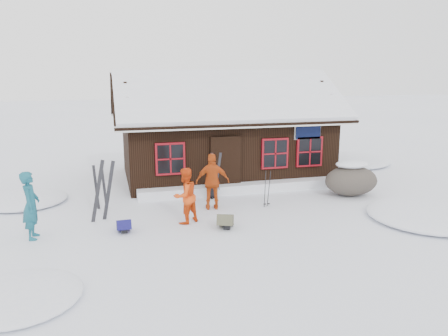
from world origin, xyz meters
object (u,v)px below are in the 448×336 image
Objects in this scene: ski_poles at (267,189)px; skier_teal at (31,205)px; skier_crouched at (213,185)px; backpack_blue at (124,227)px; skier_orange_right at (213,182)px; ski_pair_left at (103,191)px; boulder at (351,180)px; backpack_olive at (225,223)px; skier_orange_left at (185,196)px.

skier_teal is at bearing -171.67° from ski_poles.
backpack_blue is at bearing -151.42° from skier_crouched.
skier_crouched is 0.74× the size of ski_poles.
skier_orange_right is 0.97× the size of ski_pair_left.
ski_poles is at bearing -176.76° from skier_orange_right.
skier_teal is 2.46m from backpack_blue.
backpack_blue is (-3.15, -2.58, -0.32)m from skier_crouched.
boulder is (4.84, -0.92, 0.11)m from skier_crouched.
ski_pair_left is at bearing -169.30° from skier_crouched.
boulder is 3.83× the size of backpack_blue.
skier_teal is 1.00× the size of skier_orange_right.
backpack_olive is (5.11, -0.58, -0.75)m from skier_teal.
backpack_blue is (2.33, -0.16, -0.77)m from skier_teal.
ski_pair_left is at bearing 176.28° from backpack_olive.
skier_teal reaches higher than skier_orange_left.
skier_teal reaches higher than backpack_olive.
backpack_blue is (-1.77, -0.29, -0.68)m from skier_orange_left.
backpack_blue is (-7.99, -1.66, -0.43)m from boulder.
ski_pair_left is 3.28× the size of backpack_olive.
skier_teal reaches higher than backpack_blue.
skier_orange_right is 1.94m from backpack_olive.
ski_pair_left is at bearing -51.96° from skier_orange_left.
skier_orange_right is (5.18, 1.21, -0.00)m from skier_teal.
boulder reaches higher than backpack_olive.
skier_teal is at bearing 173.52° from backpack_blue.
boulder reaches higher than backpack_blue.
boulder is 1.02× the size of ski_pair_left.
ski_pair_left is at bearing -176.50° from boulder.
skier_orange_right is 1.47× the size of ski_poles.
skier_teal is 6.01m from skier_crouched.
ski_pair_left reaches higher than backpack_blue.
boulder is (10.32, 1.50, -0.34)m from skier_teal.
ski_pair_left reaches higher than skier_crouched.
skier_teal is 0.97× the size of ski_pair_left.
ski_pair_left is at bearing 111.53° from backpack_blue.
ski_poles is (-3.37, -0.48, 0.01)m from boulder.
backpack_olive is at bearing -20.17° from ski_pair_left.
ski_poles is at bearing 5.63° from ski_pair_left.
ski_poles is (2.85, 0.89, -0.24)m from skier_orange_left.
skier_teal is at bearing -146.54° from ski_pair_left.
ski_poles is (5.13, 0.04, -0.32)m from ski_pair_left.
ski_pair_left is at bearing -60.86° from skier_teal.
skier_teal reaches higher than boulder.
skier_orange_left reaches higher than boulder.
backpack_olive is (1.01, -0.71, -0.66)m from skier_orange_left.
backpack_olive is at bearing -107.84° from skier_crouched.
backpack_olive is at bearing -139.06° from ski_poles.
backpack_blue is 0.87× the size of backpack_olive.
skier_orange_left reaches higher than backpack_blue.
skier_orange_right reaches higher than backpack_olive.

